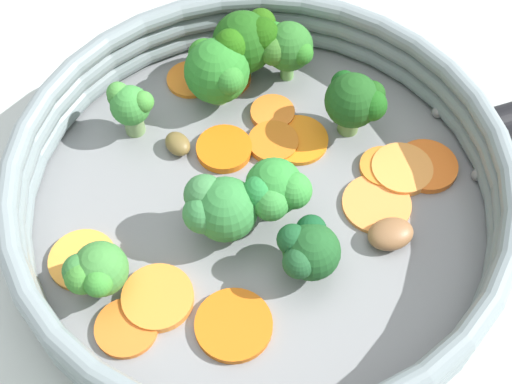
{
  "coord_description": "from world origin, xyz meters",
  "views": [
    {
      "loc": [
        0.0,
        -0.26,
        0.41
      ],
      "look_at": [
        0.0,
        0.0,
        0.03
      ],
      "focal_mm": 50.0,
      "sensor_mm": 36.0,
      "label": 1
    }
  ],
  "objects": [
    {
      "name": "ground_plane",
      "position": [
        0.0,
        0.0,
        0.0
      ],
      "size": [
        4.0,
        4.0,
        0.0
      ],
      "primitive_type": "plane",
      "color": "#B4BEB9"
    },
    {
      "name": "skillet",
      "position": [
        0.0,
        0.0,
        0.01
      ],
      "size": [
        0.31,
        0.31,
        0.01
      ],
      "primitive_type": "cylinder",
      "color": "gray",
      "rests_on": "ground_plane"
    },
    {
      "name": "skillet_rim_wall",
      "position": [
        0.0,
        0.0,
        0.03
      ],
      "size": [
        0.33,
        0.33,
        0.05
      ],
      "color": "gray",
      "rests_on": "skillet"
    },
    {
      "name": "skillet_rivet_left",
      "position": [
        0.15,
        0.02,
        0.02
      ],
      "size": [
        0.01,
        0.01,
        0.01
      ],
      "primitive_type": "sphere",
      "color": "gray",
      "rests_on": "skillet"
    },
    {
      "name": "skillet_rivet_right",
      "position": [
        0.13,
        0.08,
        0.02
      ],
      "size": [
        0.01,
        0.01,
        0.01
      ],
      "primitive_type": "sphere",
      "color": "gray",
      "rests_on": "skillet"
    },
    {
      "name": "carrot_slice_0",
      "position": [
        0.09,
        0.03,
        0.01
      ],
      "size": [
        0.04,
        0.04,
        0.0
      ],
      "primitive_type": "cylinder",
      "rotation": [
        0.0,
        0.0,
        5.13
      ],
      "color": "orange",
      "rests_on": "skillet"
    },
    {
      "name": "carrot_slice_1",
      "position": [
        -0.05,
        0.11,
        0.01
      ],
      "size": [
        0.05,
        0.05,
        0.0
      ],
      "primitive_type": "cylinder",
      "rotation": [
        0.0,
        0.0,
        2.2
      ],
      "color": "orange",
      "rests_on": "skillet"
    },
    {
      "name": "carrot_slice_2",
      "position": [
        -0.08,
        -0.09,
        0.01
      ],
      "size": [
        0.05,
        0.05,
        0.0
      ],
      "primitive_type": "cylinder",
      "rotation": [
        0.0,
        0.0,
        2.17
      ],
      "color": "orange",
      "rests_on": "skillet"
    },
    {
      "name": "carrot_slice_3",
      "position": [
        -0.03,
        0.11,
        0.01
      ],
      "size": [
        0.04,
        0.04,
        0.0
      ],
      "primitive_type": "cylinder",
      "rotation": [
        0.0,
        0.0,
        4.49
      ],
      "color": "#E15D15",
      "rests_on": "skillet"
    },
    {
      "name": "carrot_slice_4",
      "position": [
        -0.03,
        0.04,
        0.01
      ],
      "size": [
        0.04,
        0.04,
        0.01
      ],
      "primitive_type": "cylinder",
      "rotation": [
        0.0,
        0.0,
        3.13
      ],
      "color": "orange",
      "rests_on": "skillet"
    },
    {
      "name": "carrot_slice_5",
      "position": [
        -0.11,
        -0.04,
        0.01
      ],
      "size": [
        0.06,
        0.06,
        0.0
      ],
      "primitive_type": "cylinder",
      "rotation": [
        0.0,
        0.0,
        3.62
      ],
      "color": "#F99D39",
      "rests_on": "skillet"
    },
    {
      "name": "carrot_slice_6",
      "position": [
        0.1,
        0.03,
        0.01
      ],
      "size": [
        0.06,
        0.06,
        0.01
      ],
      "primitive_type": "cylinder",
      "rotation": [
        0.0,
        0.0,
        3.88
      ],
      "color": "#F99641",
      "rests_on": "skillet"
    },
    {
      "name": "carrot_slice_7",
      "position": [
        0.11,
        0.03,
        0.01
      ],
      "size": [
        0.06,
        0.06,
        0.01
      ],
      "primitive_type": "cylinder",
      "rotation": [
        0.0,
        0.0,
        5.62
      ],
      "color": "orange",
      "rests_on": "skillet"
    },
    {
      "name": "carrot_slice_8",
      "position": [
        -0.01,
        -0.09,
        0.01
      ],
      "size": [
        0.07,
        0.07,
        0.01
      ],
      "primitive_type": "cylinder",
      "rotation": [
        0.0,
        0.0,
        5.34
      ],
      "color": "orange",
      "rests_on": "skillet"
    },
    {
      "name": "carrot_slice_9",
      "position": [
        0.01,
        0.05,
        0.01
      ],
      "size": [
        0.05,
        0.05,
        0.01
      ],
      "primitive_type": "cylinder",
      "rotation": [
        0.0,
        0.0,
        2.46
      ],
      "color": "orange",
      "rests_on": "skillet"
    },
    {
      "name": "carrot_slice_10",
      "position": [
        0.01,
        0.08,
        0.01
      ],
      "size": [
        0.04,
        0.04,
        0.01
      ],
      "primitive_type": "cylinder",
      "rotation": [
        0.0,
        0.0,
        4.53
      ],
      "color": "orange",
      "rests_on": "skillet"
    },
    {
      "name": "carrot_slice_11",
      "position": [
        -0.06,
        -0.07,
        0.01
      ],
      "size": [
        0.06,
        0.06,
        0.01
      ],
      "primitive_type": "cylinder",
      "rotation": [
        0.0,
        0.0,
        0.37
      ],
      "color": "orange",
      "rests_on": "skillet"
    },
    {
      "name": "carrot_slice_12",
      "position": [
        0.03,
        0.05,
        0.01
      ],
      "size": [
        0.05,
        0.05,
        0.0
      ],
      "primitive_type": "cylinder",
      "rotation": [
        0.0,
        0.0,
        0.15
      ],
      "color": "orange",
      "rests_on": "skillet"
    },
    {
      "name": "carrot_slice_13",
      "position": [
        0.08,
        -0.0,
        0.01
      ],
      "size": [
        0.06,
        0.06,
        0.0
      ],
      "primitive_type": "cylinder",
      "rotation": [
        0.0,
        0.0,
        4.21
      ],
      "color": "#F98B3F",
      "rests_on": "skillet"
    },
    {
      "name": "broccoli_floret_0",
      "position": [
        -0.03,
        -0.02,
        0.04
      ],
      "size": [
        0.05,
        0.04,
        0.05
      ],
      "color": "#87A45D",
      "rests_on": "skillet"
    },
    {
      "name": "broccoli_floret_1",
      "position": [
        -0.09,
        0.06,
        0.04
      ],
      "size": [
        0.03,
        0.03,
        0.04
      ],
      "color": "#6F9056",
      "rests_on": "skillet"
    },
    {
      "name": "broccoli_floret_2",
      "position": [
        -0.03,
        0.09,
        0.04
      ],
      "size": [
        0.05,
        0.05,
        0.05
      ],
      "color": "#779D55",
      "rests_on": "skillet"
    },
    {
      "name": "broccoli_floret_3",
      "position": [
        0.06,
        0.07,
        0.04
      ],
      "size": [
        0.04,
        0.04,
        0.05
      ],
      "color": "olive",
      "rests_on": "skillet"
    },
    {
      "name": "broccoli_floret_4",
      "position": [
        -0.01,
        0.12,
        0.05
      ],
      "size": [
        0.05,
        0.05,
        0.06
      ],
      "color": "#5D9153",
      "rests_on": "skillet"
    },
    {
      "name": "broccoli_floret_5",
      "position": [
        0.03,
        -0.05,
        0.04
      ],
      "size": [
        0.04,
        0.04,
        0.04
      ],
      "color": "#6A9148",
      "rests_on": "skillet"
    },
    {
      "name": "broccoli_floret_6",
      "position": [
        -0.1,
        -0.06,
        0.03
      ],
      "size": [
        0.04,
        0.04,
        0.04
      ],
      "color": "#669150",
      "rests_on": "skillet"
    },
    {
      "name": "broccoli_floret_7",
      "position": [
        0.01,
        -0.01,
        0.04
      ],
      "size": [
        0.05,
        0.04,
        0.05
      ],
      "color": "#87A76F",
      "rests_on": "skillet"
    },
    {
      "name": "broccoli_floret_8",
      "position": [
        0.02,
        0.11,
        0.04
      ],
      "size": [
        0.04,
        0.04,
        0.05
      ],
      "color": "#6BA654",
      "rests_on": "skillet"
    },
    {
      "name": "mushroom_piece_0",
      "position": [
        0.08,
        -0.03,
        0.02
      ],
      "size": [
        0.04,
        0.03,
        0.01
      ],
      "primitive_type": "ellipsoid",
      "rotation": [
        0.0,
        0.0,
        3.46
      ],
      "color": "#8C603B",
      "rests_on": "skillet"
    },
    {
      "name": "mushroom_piece_1",
      "position": [
        -0.06,
        0.05,
        0.02
      ],
      "size": [
        0.03,
        0.03,
        0.01
      ],
      "primitive_type": "ellipsoid",
      "rotation": [
        0.0,
        0.0,
        5.34
      ],
      "color": "brown",
      "rests_on": "skillet"
    }
  ]
}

